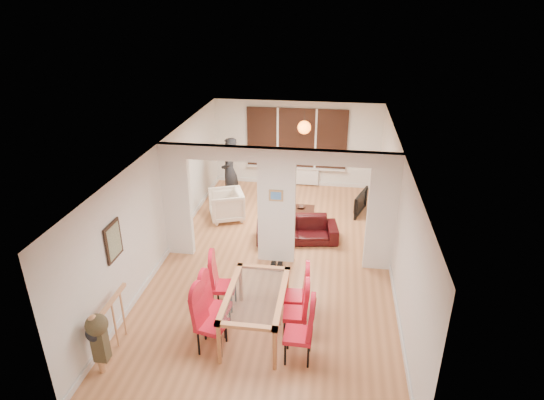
% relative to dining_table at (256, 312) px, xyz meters
% --- Properties ---
extents(floor, '(5.00, 9.00, 0.01)m').
position_rel_dining_table_xyz_m(floor, '(0.02, 2.43, -0.41)').
color(floor, '#C17C4D').
rests_on(floor, ground).
extents(room_walls, '(5.00, 9.00, 2.60)m').
position_rel_dining_table_xyz_m(room_walls, '(0.02, 2.43, 0.89)').
color(room_walls, silver).
rests_on(room_walls, floor).
extents(divider_wall, '(5.00, 0.18, 2.60)m').
position_rel_dining_table_xyz_m(divider_wall, '(0.02, 2.43, 0.89)').
color(divider_wall, white).
rests_on(divider_wall, floor).
extents(bay_window_blinds, '(3.00, 0.08, 1.80)m').
position_rel_dining_table_xyz_m(bay_window_blinds, '(0.02, 6.87, 1.09)').
color(bay_window_blinds, black).
rests_on(bay_window_blinds, room_walls).
extents(radiator, '(1.40, 0.08, 0.50)m').
position_rel_dining_table_xyz_m(radiator, '(0.02, 6.83, -0.11)').
color(radiator, white).
rests_on(radiator, floor).
extents(pendant_light, '(0.36, 0.36, 0.36)m').
position_rel_dining_table_xyz_m(pendant_light, '(0.32, 5.73, 1.74)').
color(pendant_light, orange).
rests_on(pendant_light, room_walls).
extents(stair_newel, '(0.40, 1.20, 1.10)m').
position_rel_dining_table_xyz_m(stair_newel, '(-2.23, -0.77, 0.14)').
color(stair_newel, tan).
rests_on(stair_newel, floor).
extents(wall_poster, '(0.04, 0.52, 0.67)m').
position_rel_dining_table_xyz_m(wall_poster, '(-2.45, 0.03, 1.19)').
color(wall_poster, gray).
rests_on(wall_poster, room_walls).
extents(pillar_photo, '(0.30, 0.03, 0.25)m').
position_rel_dining_table_xyz_m(pillar_photo, '(0.02, 2.34, 1.19)').
color(pillar_photo, '#4C8CD8').
rests_on(pillar_photo, divider_wall).
extents(dining_table, '(0.99, 1.76, 0.82)m').
position_rel_dining_table_xyz_m(dining_table, '(0.00, 0.00, 0.00)').
color(dining_table, '#BB7545').
rests_on(dining_table, floor).
extents(dining_chair_la, '(0.54, 0.54, 1.12)m').
position_rel_dining_table_xyz_m(dining_chair_la, '(-0.64, -0.51, 0.15)').
color(dining_chair_la, red).
rests_on(dining_chair_la, floor).
extents(dining_chair_lb, '(0.47, 0.47, 1.08)m').
position_rel_dining_table_xyz_m(dining_chair_lb, '(-0.67, -0.07, 0.13)').
color(dining_chair_lb, red).
rests_on(dining_chair_lb, floor).
extents(dining_chair_lc, '(0.47, 0.47, 1.07)m').
position_rel_dining_table_xyz_m(dining_chair_lc, '(-0.72, 0.61, 0.12)').
color(dining_chair_lc, red).
rests_on(dining_chair_lc, floor).
extents(dining_chair_ra, '(0.45, 0.45, 1.11)m').
position_rel_dining_table_xyz_m(dining_chair_ra, '(0.78, -0.53, 0.14)').
color(dining_chair_ra, red).
rests_on(dining_chair_ra, floor).
extents(dining_chair_rb, '(0.43, 0.43, 1.02)m').
position_rel_dining_table_xyz_m(dining_chair_rb, '(0.68, 0.03, 0.10)').
color(dining_chair_rb, red).
rests_on(dining_chair_rb, floor).
extents(dining_chair_rc, '(0.45, 0.45, 1.04)m').
position_rel_dining_table_xyz_m(dining_chair_rc, '(0.64, 0.50, 0.11)').
color(dining_chair_rc, red).
rests_on(dining_chair_rc, floor).
extents(sofa, '(2.02, 1.04, 0.56)m').
position_rel_dining_table_xyz_m(sofa, '(0.39, 3.38, -0.13)').
color(sofa, black).
rests_on(sofa, floor).
extents(armchair, '(1.10, 1.11, 0.79)m').
position_rel_dining_table_xyz_m(armchair, '(-1.55, 4.25, -0.02)').
color(armchair, '#F5E4CF').
rests_on(armchair, floor).
extents(person, '(0.75, 0.55, 1.89)m').
position_rel_dining_table_xyz_m(person, '(-1.69, 5.31, 0.53)').
color(person, black).
rests_on(person, floor).
extents(television, '(1.03, 0.46, 0.60)m').
position_rel_dining_table_xyz_m(television, '(1.86, 5.16, -0.11)').
color(television, black).
rests_on(television, floor).
extents(coffee_table, '(1.10, 0.58, 0.25)m').
position_rel_dining_table_xyz_m(coffee_table, '(0.19, 4.64, -0.29)').
color(coffee_table, '#361B12').
rests_on(coffee_table, floor).
extents(bottle, '(0.06, 0.06, 0.26)m').
position_rel_dining_table_xyz_m(bottle, '(0.19, 4.72, -0.04)').
color(bottle, '#143F19').
rests_on(bottle, coffee_table).
extents(bowl, '(0.22, 0.22, 0.05)m').
position_rel_dining_table_xyz_m(bowl, '(0.37, 4.66, -0.14)').
color(bowl, '#361B12').
rests_on(bowl, coffee_table).
extents(shoes, '(0.25, 0.27, 0.10)m').
position_rel_dining_table_xyz_m(shoes, '(0.08, 2.05, -0.36)').
color(shoes, black).
rests_on(shoes, floor).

